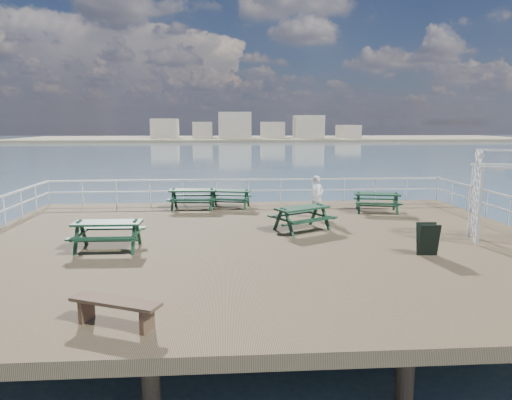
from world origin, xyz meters
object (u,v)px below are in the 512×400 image
at_px(picnic_table_c, 377,198).
at_px(picnic_table_d, 108,229).
at_px(picnic_table_a, 193,195).
at_px(picnic_table_e, 302,213).
at_px(flat_bench_near, 116,307).
at_px(person, 317,197).
at_px(picnic_table_b, 230,195).

distance_m(picnic_table_c, picnic_table_d, 10.73).
height_order(picnic_table_a, picnic_table_e, picnic_table_a).
xyz_separation_m(picnic_table_a, flat_bench_near, (-0.60, -11.26, -0.23)).
xyz_separation_m(picnic_table_c, person, (-2.65, -0.91, 0.25)).
xyz_separation_m(picnic_table_a, person, (4.88, -2.10, 0.20)).
height_order(picnic_table_d, flat_bench_near, picnic_table_d).
height_order(picnic_table_b, picnic_table_c, picnic_table_c).
bearing_deg(flat_bench_near, picnic_table_e, 80.59).
bearing_deg(picnic_table_e, picnic_table_d, 170.18).
bearing_deg(person, picnic_table_d, 178.24).
bearing_deg(picnic_table_c, picnic_table_d, -140.64).
height_order(picnic_table_b, flat_bench_near, picnic_table_b).
relative_size(picnic_table_a, picnic_table_b, 0.99).
bearing_deg(picnic_table_a, picnic_table_e, -42.98).
bearing_deg(flat_bench_near, picnic_table_d, 128.48).
bearing_deg(picnic_table_d, picnic_table_e, 19.46).
bearing_deg(picnic_table_a, picnic_table_d, -104.72).
height_order(picnic_table_d, person, person).
bearing_deg(picnic_table_d, picnic_table_a, 72.93).
height_order(picnic_table_b, picnic_table_d, picnic_table_d).
bearing_deg(picnic_table_e, person, 37.38).
bearing_deg(picnic_table_d, picnic_table_c, 28.39).
xyz_separation_m(picnic_table_a, picnic_table_b, (1.56, 0.21, -0.05)).
bearing_deg(picnic_table_c, picnic_table_b, 178.76).
height_order(picnic_table_c, picnic_table_e, picnic_table_e).
bearing_deg(person, flat_bench_near, -153.04).
relative_size(picnic_table_b, picnic_table_c, 0.99).
bearing_deg(picnic_table_c, flat_bench_near, -116.99).
bearing_deg(picnic_table_d, flat_bench_near, -73.78).
relative_size(picnic_table_d, flat_bench_near, 1.11).
bearing_deg(flat_bench_near, picnic_table_b, 102.57).
xyz_separation_m(flat_bench_near, person, (5.48, 9.16, 0.44)).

